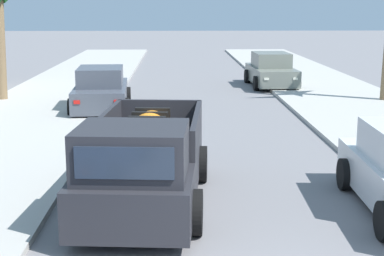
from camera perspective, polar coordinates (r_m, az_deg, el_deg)
name	(u,v)px	position (r m, az deg, el deg)	size (l,w,h in m)	color
sidewalk_left	(24,124)	(18.68, -16.11, 0.35)	(4.83, 60.00, 0.12)	#B2AFA8
sidewalk_right	(383,122)	(19.24, 18.20, 0.55)	(4.83, 60.00, 0.12)	#B2AFA8
curb_left	(57,124)	(18.46, -13.06, 0.34)	(0.16, 60.00, 0.10)	silver
curb_right	(351,123)	(18.92, 15.31, 0.51)	(0.16, 60.00, 0.10)	silver
pickup_truck	(145,163)	(10.75, -4.66, -3.46)	(2.51, 5.34, 1.80)	#28282D
car_left_near	(101,90)	(20.82, -8.88, 3.65)	(2.21, 4.34, 1.54)	#474C56
car_left_mid	(271,71)	(27.01, 7.74, 5.56)	(2.12, 4.30, 1.54)	slate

